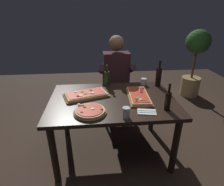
{
  "coord_description": "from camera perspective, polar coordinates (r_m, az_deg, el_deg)",
  "views": [
    {
      "loc": [
        -0.18,
        -1.85,
        1.67
      ],
      "look_at": [
        0.0,
        0.05,
        0.79
      ],
      "focal_mm": 29.57,
      "sensor_mm": 36.0,
      "label": 1
    }
  ],
  "objects": [
    {
      "name": "oil_bottle_amber",
      "position": [
        2.45,
        14.2,
        5.03
      ],
      "size": [
        0.07,
        0.07,
        0.34
      ],
      "color": "black",
      "rests_on": "dining_table"
    },
    {
      "name": "tumbler_near_camera",
      "position": [
        2.48,
        9.76,
        3.5
      ],
      "size": [
        0.07,
        0.07,
        0.09
      ],
      "color": "silver",
      "rests_on": "dining_table"
    },
    {
      "name": "ground_plane",
      "position": [
        2.49,
        0.11,
        -17.23
      ],
      "size": [
        6.4,
        6.4,
        0.0
      ],
      "primitive_type": "plane",
      "color": "#38281E"
    },
    {
      "name": "vinegar_bottle_green",
      "position": [
        2.38,
        -1.55,
        4.57
      ],
      "size": [
        0.07,
        0.07,
        0.28
      ],
      "color": "#233819",
      "rests_on": "dining_table"
    },
    {
      "name": "pizza_rectangular_front",
      "position": [
        2.15,
        -8.0,
        -0.51
      ],
      "size": [
        0.55,
        0.41,
        0.05
      ],
      "color": "brown",
      "rests_on": "dining_table"
    },
    {
      "name": "wine_bottle_dark",
      "position": [
        1.9,
        16.86,
        -2.18
      ],
      "size": [
        0.06,
        0.06,
        0.28
      ],
      "color": "black",
      "rests_on": "dining_table"
    },
    {
      "name": "napkin_cutlery_set",
      "position": [
        1.84,
        10.7,
        -5.76
      ],
      "size": [
        0.2,
        0.14,
        0.01
      ],
      "color": "white",
      "rests_on": "dining_table"
    },
    {
      "name": "dining_table",
      "position": [
        2.12,
        0.13,
        -4.14
      ],
      "size": [
        1.4,
        0.96,
        0.74
      ],
      "color": "black",
      "rests_on": "ground_plane"
    },
    {
      "name": "pizza_rectangular_left",
      "position": [
        2.12,
        8.2,
        -0.84
      ],
      "size": [
        0.26,
        0.51,
        0.05
      ],
      "color": "brown",
      "rests_on": "dining_table"
    },
    {
      "name": "diner_chair",
      "position": [
        2.96,
        1.08,
        1.26
      ],
      "size": [
        0.44,
        0.44,
        0.87
      ],
      "color": "black",
      "rests_on": "ground_plane"
    },
    {
      "name": "pizza_round_far",
      "position": [
        1.8,
        -6.83,
        -5.66
      ],
      "size": [
        0.32,
        0.32,
        0.05
      ],
      "color": "brown",
      "rests_on": "dining_table"
    },
    {
      "name": "potted_plant_corner",
      "position": [
        4.0,
        24.28,
        9.57
      ],
      "size": [
        0.45,
        0.45,
        1.32
      ],
      "color": "tan",
      "rests_on": "ground_plane"
    },
    {
      "name": "tumbler_far_side",
      "position": [
        1.71,
        4.38,
        -6.08
      ],
      "size": [
        0.07,
        0.07,
        0.11
      ],
      "color": "silver",
      "rests_on": "dining_table"
    },
    {
      "name": "seated_diner",
      "position": [
        2.76,
        1.4,
        5.15
      ],
      "size": [
        0.53,
        0.41,
        1.33
      ],
      "color": "#23232D",
      "rests_on": "ground_plane"
    }
  ]
}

